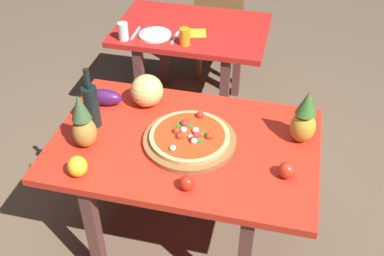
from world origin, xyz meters
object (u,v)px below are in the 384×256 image
at_px(dining_chair, 222,24).
at_px(bell_pepper, 77,166).
at_px(drinking_glass_juice, 185,37).
at_px(napkin_folded, 196,33).
at_px(melon, 147,91).
at_px(display_table, 185,154).
at_px(pineapple_right, 83,124).
at_px(fork_utensil, 136,33).
at_px(background_table, 191,41).
at_px(pineapple_left, 304,119).
at_px(tomato_beside_pepper, 287,170).
at_px(tomato_at_corner, 187,183).
at_px(pizza, 190,136).
at_px(eggplant, 104,97).
at_px(drinking_glass_water, 123,31).
at_px(dinner_plate, 155,35).
at_px(pizza_board, 190,140).
at_px(wine_bottle, 92,105).
at_px(knife_utensil, 175,38).

xyz_separation_m(dining_chair, bell_pepper, (-0.28, -2.11, 0.29)).
height_order(drinking_glass_juice, napkin_folded, drinking_glass_juice).
height_order(dining_chair, melon, melon).
distance_m(display_table, pineapple_right, 0.53).
bearing_deg(fork_utensil, background_table, 26.66).
bearing_deg(pineapple_left, pineapple_right, -164.56).
relative_size(background_table, tomato_beside_pepper, 13.52).
distance_m(bell_pepper, tomato_at_corner, 0.50).
relative_size(pizza, pineapple_right, 1.33).
height_order(dining_chair, tomato_at_corner, dining_chair).
height_order(eggplant, drinking_glass_water, drinking_glass_water).
xyz_separation_m(pizza, melon, (-0.30, 0.26, 0.05)).
bearing_deg(napkin_folded, melon, -94.77).
height_order(display_table, eggplant, eggplant).
distance_m(pineapple_right, napkin_folded, 1.29).
relative_size(background_table, bell_pepper, 10.37).
relative_size(pineapple_left, fork_utensil, 1.61).
relative_size(drinking_glass_juice, dinner_plate, 0.52).
distance_m(pizza_board, wine_bottle, 0.52).
xyz_separation_m(pizza, bell_pepper, (-0.44, -0.33, 0.01)).
relative_size(wine_bottle, drinking_glass_water, 2.80).
xyz_separation_m(bell_pepper, tomato_at_corner, (0.50, 0.02, -0.01)).
distance_m(wine_bottle, melon, 0.32).
xyz_separation_m(fork_utensil, napkin_folded, (0.40, 0.10, -0.00)).
xyz_separation_m(pizza_board, melon, (-0.30, 0.26, 0.08)).
bearing_deg(wine_bottle, eggplant, 95.01).
xyz_separation_m(dining_chair, drinking_glass_water, (-0.52, -0.86, 0.31)).
distance_m(pineapple_right, tomato_beside_pepper, 0.97).
relative_size(bell_pepper, knife_utensil, 0.57).
height_order(dining_chair, pizza, dining_chair).
relative_size(fork_utensil, knife_utensil, 1.00).
distance_m(display_table, eggplant, 0.56).
bearing_deg(pizza, drinking_glass_water, 126.36).
height_order(dining_chair, knife_utensil, dining_chair).
bearing_deg(pizza, pineapple_right, -164.21).
xyz_separation_m(background_table, pizza_board, (0.28, -1.20, 0.12)).
bearing_deg(dinner_plate, tomato_at_corner, -67.54).
xyz_separation_m(melon, eggplant, (-0.23, -0.05, -0.04)).
relative_size(dining_chair, fork_utensil, 4.72).
bearing_deg(eggplant, drinking_glass_water, 101.77).
height_order(background_table, drinking_glass_water, drinking_glass_water).
height_order(drinking_glass_juice, fork_utensil, drinking_glass_juice).
relative_size(background_table, drinking_glass_water, 8.87).
distance_m(pineapple_left, drinking_glass_water, 1.44).
bearing_deg(pineapple_left, eggplant, 176.78).
bearing_deg(pineapple_right, pizza, 15.79).
distance_m(tomato_at_corner, knife_utensil, 1.39).
distance_m(pineapple_left, eggplant, 1.07).
relative_size(dining_chair, knife_utensil, 4.72).
bearing_deg(fork_utensil, pineapple_left, -37.92).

